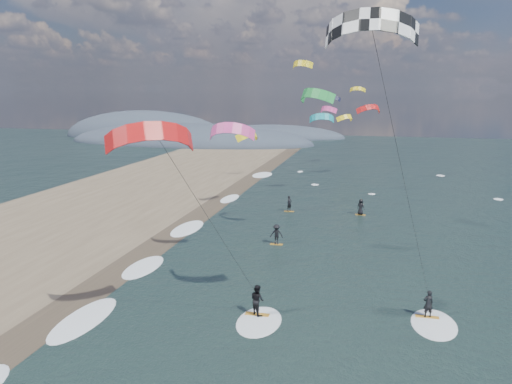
# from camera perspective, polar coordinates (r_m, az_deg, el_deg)

# --- Properties ---
(wet_sand_strip) EXTENTS (3.00, 240.00, 0.00)m
(wet_sand_strip) POSITION_cam_1_polar(r_m,az_deg,el_deg) (36.36, -18.20, -10.64)
(wet_sand_strip) COLOR #382D23
(wet_sand_strip) RESTS_ON ground
(coastal_hills) EXTENTS (80.00, 41.00, 15.00)m
(coastal_hills) POSITION_cam_1_polar(r_m,az_deg,el_deg) (136.86, -8.42, 5.96)
(coastal_hills) COLOR #3D4756
(coastal_hills) RESTS_ON ground
(kitesurfer_near_a) EXTENTS (7.69, 8.32, 17.34)m
(kitesurfer_near_a) POSITION_cam_1_polar(r_m,az_deg,el_deg) (24.50, 14.58, 10.80)
(kitesurfer_near_a) COLOR #B97C20
(kitesurfer_near_a) RESTS_ON ground
(kitesurfer_near_b) EXTENTS (7.32, 9.20, 12.70)m
(kitesurfer_near_b) POSITION_cam_1_polar(r_m,az_deg,el_deg) (25.22, -7.52, -0.25)
(kitesurfer_near_b) COLOR #B97C20
(kitesurfer_near_b) RESTS_ON ground
(far_kitesurfers) EXTENTS (8.91, 13.29, 1.83)m
(far_kitesurfers) POSITION_cam_1_polar(r_m,az_deg,el_deg) (49.34, 5.87, -3.09)
(far_kitesurfers) COLOR #B97C20
(far_kitesurfers) RESTS_ON ground
(bg_kite_field) EXTENTS (15.98, 79.54, 9.45)m
(bg_kite_field) POSITION_cam_1_polar(r_m,az_deg,el_deg) (72.59, 8.28, 9.96)
(bg_kite_field) COLOR yellow
(bg_kite_field) RESTS_ON ground
(shoreline_surf) EXTENTS (2.40, 79.40, 0.11)m
(shoreline_surf) POSITION_cam_1_polar(r_m,az_deg,el_deg) (39.64, -13.08, -8.47)
(shoreline_surf) COLOR white
(shoreline_surf) RESTS_ON ground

